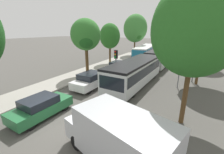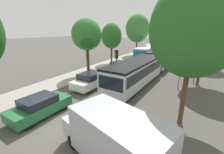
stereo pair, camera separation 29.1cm
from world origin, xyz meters
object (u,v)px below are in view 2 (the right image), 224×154
(articulated_bus, at_px, (148,64))
(white_van, at_px, (114,137))
(tree_left_far, at_px, (111,36))
(queued_car_green, at_px, (40,106))
(tree_right_far, at_px, (202,36))
(tree_left_mid, at_px, (87,36))
(queued_car_white, at_px, (92,80))
(queued_car_silver, at_px, (119,67))
(tree_left_distant, at_px, (138,29))
(no_entry_sign, at_px, (180,70))
(tree_right_mid, at_px, (207,32))
(direction_sign_post, at_px, (197,59))
(traffic_light, at_px, (116,59))
(tree_right_near, at_px, (194,32))
(city_bus_rear, at_px, (147,51))

(articulated_bus, xyz_separation_m, white_van, (2.44, -13.09, -0.20))
(tree_left_far, bearing_deg, queued_car_green, -76.57)
(tree_right_far, bearing_deg, tree_left_mid, -134.60)
(tree_left_mid, relative_size, tree_right_far, 0.98)
(queued_car_white, distance_m, tree_left_mid, 5.96)
(articulated_bus, relative_size, queued_car_green, 4.26)
(queued_car_silver, bearing_deg, tree_left_distant, 13.70)
(tree_left_mid, bearing_deg, no_entry_sign, 2.80)
(queued_car_white, xyz_separation_m, tree_left_distant, (-2.97, 20.57, 4.83))
(no_entry_sign, xyz_separation_m, tree_right_mid, (1.62, 2.11, 3.33))
(direction_sign_post, bearing_deg, queued_car_white, 33.58)
(queued_car_silver, bearing_deg, articulated_bus, -87.61)
(tree_left_distant, bearing_deg, direction_sign_post, -50.45)
(articulated_bus, distance_m, queued_car_green, 12.75)
(white_van, relative_size, traffic_light, 1.57)
(tree_left_mid, xyz_separation_m, tree_left_far, (-0.77, 7.28, -0.32))
(queued_car_green, distance_m, tree_right_near, 9.94)
(traffic_light, xyz_separation_m, tree_right_near, (7.04, -5.18, 2.82))
(queued_car_silver, relative_size, white_van, 0.77)
(traffic_light, height_order, tree_right_near, tree_right_near)
(queued_car_white, height_order, tree_right_near, tree_right_near)
(city_bus_rear, height_order, queued_car_white, city_bus_rear)
(tree_left_far, bearing_deg, white_van, -60.28)
(queued_car_silver, distance_m, white_van, 14.54)
(queued_car_green, relative_size, tree_right_near, 0.50)
(queued_car_silver, relative_size, direction_sign_post, 1.15)
(articulated_bus, bearing_deg, tree_left_mid, -61.28)
(articulated_bus, xyz_separation_m, traffic_light, (-2.46, -3.57, 1.06))
(tree_left_mid, bearing_deg, tree_right_far, 45.40)
(city_bus_rear, height_order, traffic_light, traffic_light)
(tree_right_near, height_order, tree_right_mid, tree_right_near)
(tree_left_mid, relative_size, tree_right_mid, 0.88)
(city_bus_rear, bearing_deg, queued_car_silver, 174.93)
(queued_car_white, distance_m, queued_car_silver, 6.45)
(articulated_bus, distance_m, tree_left_distant, 16.17)
(queued_car_green, xyz_separation_m, tree_right_mid, (8.92, 11.71, 4.52))
(queued_car_green, bearing_deg, tree_right_near, -64.11)
(white_van, height_order, tree_right_far, tree_right_far)
(articulated_bus, xyz_separation_m, queued_car_white, (-3.68, -6.43, -0.68))
(articulated_bus, distance_m, tree_right_near, 10.62)
(direction_sign_post, distance_m, tree_left_mid, 12.28)
(city_bus_rear, distance_m, tree_left_far, 9.31)
(white_van, height_order, no_entry_sign, no_entry_sign)
(queued_car_green, relative_size, no_entry_sign, 1.41)
(tree_left_far, xyz_separation_m, tree_left_distant, (0.74, 10.01, 1.13))
(direction_sign_post, height_order, tree_left_mid, tree_left_mid)
(no_entry_sign, bearing_deg, tree_right_mid, 142.45)
(articulated_bus, height_order, tree_left_far, tree_left_far)
(queued_car_silver, xyz_separation_m, tree_left_distant, (-2.79, 14.13, 4.87))
(articulated_bus, relative_size, tree_right_mid, 2.20)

